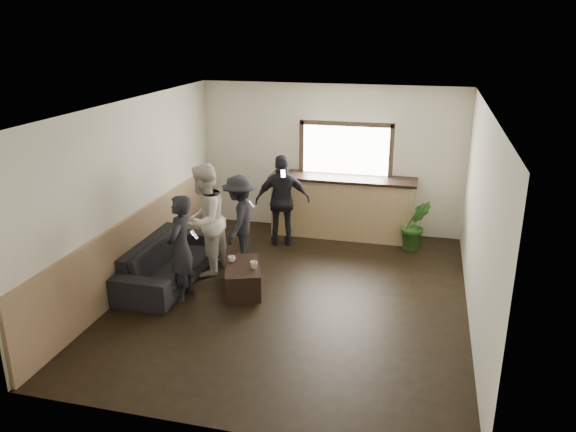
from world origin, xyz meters
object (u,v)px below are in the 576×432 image
(person_c, at_px, (240,219))
(person_d, at_px, (282,201))
(bar_counter, at_px, (342,203))
(coffee_table, at_px, (243,278))
(sofa, at_px, (169,261))
(cup_a, at_px, (232,259))
(person_b, at_px, (204,220))
(person_a, at_px, (181,248))
(cup_b, at_px, (254,265))
(potted_plant, at_px, (415,225))

(person_c, bearing_deg, person_d, 148.97)
(bar_counter, height_order, coffee_table, bar_counter)
(sofa, distance_m, person_d, 2.38)
(person_c, xyz_separation_m, person_d, (0.50, 0.93, 0.08))
(cup_a, xyz_separation_m, person_c, (-0.19, 0.95, 0.30))
(coffee_table, distance_m, person_b, 1.14)
(person_a, bearing_deg, coffee_table, 116.65)
(person_b, bearing_deg, cup_b, 65.90)
(person_b, xyz_separation_m, person_c, (0.39, 0.57, -0.15))
(cup_a, relative_size, person_d, 0.07)
(potted_plant, relative_size, person_d, 0.56)
(sofa, relative_size, person_b, 1.23)
(person_c, distance_m, person_d, 1.06)
(bar_counter, xyz_separation_m, cup_b, (-0.89, -2.74, -0.18))
(sofa, relative_size, potted_plant, 2.39)
(coffee_table, xyz_separation_m, person_d, (0.11, 1.97, 0.63))
(cup_b, distance_m, potted_plant, 3.26)
(sofa, xyz_separation_m, cup_b, (1.42, -0.12, 0.14))
(person_a, bearing_deg, person_d, 157.41)
(sofa, bearing_deg, cup_a, -89.46)
(coffee_table, distance_m, potted_plant, 3.37)
(coffee_table, distance_m, person_a, 1.06)
(cup_a, distance_m, person_c, 1.01)
(sofa, height_order, person_b, person_b)
(coffee_table, height_order, cup_b, cup_b)
(coffee_table, bearing_deg, person_c, 110.24)
(cup_a, relative_size, cup_b, 1.03)
(person_b, bearing_deg, person_a, 4.22)
(person_a, xyz_separation_m, person_c, (0.39, 1.47, -0.04))
(potted_plant, height_order, person_d, person_d)
(sofa, xyz_separation_m, person_c, (0.84, 0.97, 0.42))
(coffee_table, height_order, person_b, person_b)
(person_b, bearing_deg, coffee_table, 62.62)
(coffee_table, bearing_deg, person_d, 86.74)
(person_d, bearing_deg, person_b, 41.24)
(cup_a, relative_size, potted_plant, 0.12)
(bar_counter, relative_size, cup_a, 23.96)
(bar_counter, distance_m, coffee_table, 2.94)
(cup_a, height_order, person_c, person_c)
(sofa, distance_m, coffee_table, 1.23)
(cup_a, bearing_deg, person_d, 80.73)
(potted_plant, xyz_separation_m, person_b, (-3.23, -1.83, 0.44))
(sofa, relative_size, cup_b, 20.31)
(person_d, bearing_deg, person_c, 43.72)
(cup_b, height_order, person_c, person_c)
(coffee_table, bearing_deg, potted_plant, 43.14)
(coffee_table, bearing_deg, sofa, 176.62)
(cup_b, bearing_deg, person_d, 92.42)
(cup_a, bearing_deg, person_b, 146.37)
(potted_plant, distance_m, person_a, 4.24)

